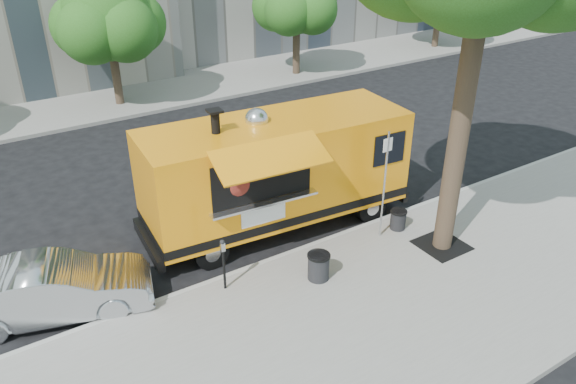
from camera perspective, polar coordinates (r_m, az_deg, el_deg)
name	(u,v)px	position (r m, az deg, el deg)	size (l,w,h in m)	color
ground	(300,230)	(15.66, 1.23, -3.92)	(120.00, 120.00, 0.00)	black
sidewalk	(398,308)	(13.12, 11.14, -11.46)	(60.00, 6.00, 0.15)	gray
curb	(319,244)	(14.98, 3.21, -5.28)	(60.00, 0.14, 0.16)	#999993
far_sidewalk	(137,96)	(26.88, -15.13, 9.42)	(60.00, 5.00, 0.15)	gray
tree_well	(442,245)	(15.31, 15.34, -5.22)	(1.20, 1.20, 0.02)	black
far_tree_b	(107,16)	(24.95, -17.87, 16.61)	(3.60, 3.60, 5.50)	#33261C
far_tree_c	(297,0)	(28.38, 0.88, 18.93)	(3.24, 3.24, 5.21)	#33261C
sign_post	(385,179)	(14.54, 9.80, 1.30)	(0.28, 0.06, 3.00)	silver
parking_meter	(223,259)	(12.91, -6.58, -6.74)	(0.11, 0.11, 1.33)	black
food_truck	(276,171)	(15.03, -1.26, 2.19)	(7.61, 3.74, 3.69)	orange
sedan	(55,289)	(13.44, -22.59, -9.08)	(1.44, 4.12, 1.36)	#ACAEB3
trash_bin_left	(319,266)	(13.43, 3.12, -7.49)	(0.56, 0.56, 0.67)	black
trash_bin_right	(398,219)	(15.62, 11.13, -2.70)	(0.46, 0.46, 0.55)	black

